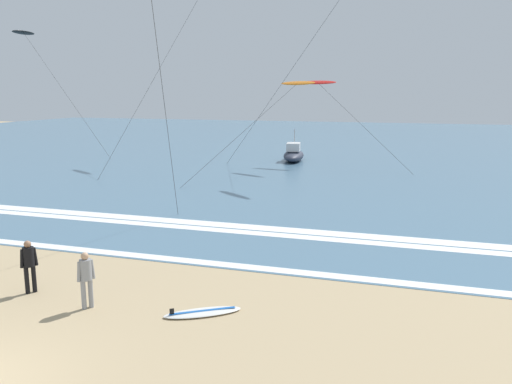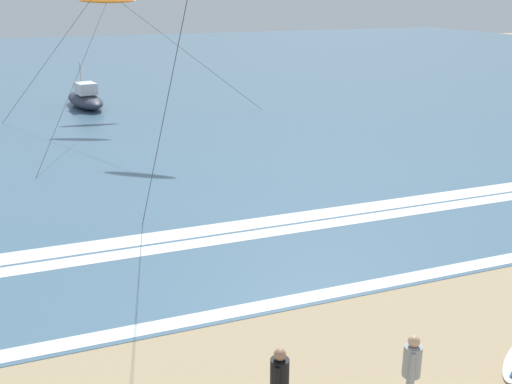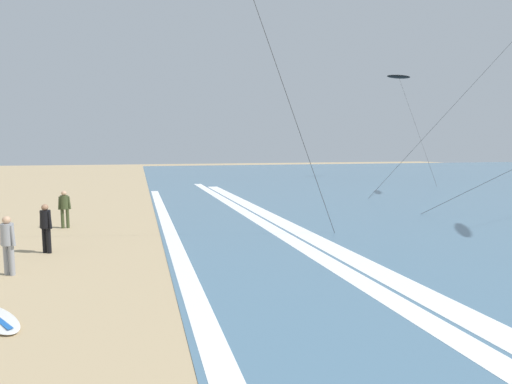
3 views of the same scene
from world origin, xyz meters
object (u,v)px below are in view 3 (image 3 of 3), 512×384
surfer_left_near (64,206)px  surfer_background_far (8,240)px  surfer_mid_group (46,224)px  kite_black_far_right (399,77)px

surfer_left_near → surfer_background_far: bearing=-2.7°
surfer_background_far → surfer_left_near: 6.65m
surfer_mid_group → kite_black_far_right: 43.33m
surfer_left_near → kite_black_far_right: bearing=125.2°
kite_black_far_right → surfer_mid_group: bearing=-49.8°
surfer_mid_group → surfer_left_near: same height
surfer_left_near → kite_black_far_right: size_ratio=0.13×
surfer_left_near → kite_black_far_right: (-22.75, 32.24, 10.62)m
surfer_mid_group → surfer_background_far: bearing=-11.5°
surfer_background_far → kite_black_far_right: (-29.39, 32.56, 10.62)m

